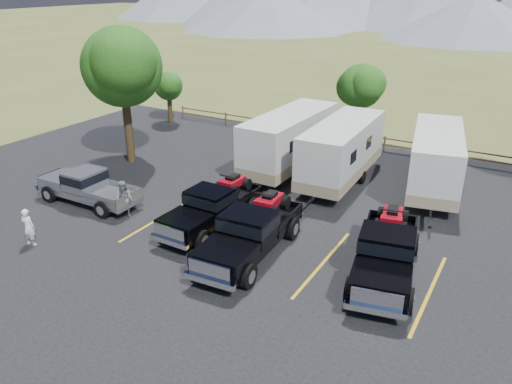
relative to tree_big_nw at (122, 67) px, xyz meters
The scene contains 16 objects.
ground 16.44m from the tree_big_nw, 35.73° to the right, with size 320.00×320.00×0.00m, color #4D5A26.
asphalt_lot 14.99m from the tree_big_nw, 25.65° to the right, with size 44.00×34.00×0.04m, color black.
stall_lines 14.61m from the tree_big_nw, 21.83° to the right, with size 12.12×5.50×0.01m.
tree_big_nw is the anchor object (origin of this frame).
tree_north 14.61m from the tree_big_nw, 43.53° to the left, with size 3.46×3.24×5.25m.
tree_nw_small 9.15m from the tree_big_nw, 113.52° to the left, with size 2.59×2.43×3.85m.
rail_fence 18.06m from the tree_big_nw, 33.08° to the left, with size 36.12×0.12×1.00m.
rig_left 11.10m from the tree_big_nw, 26.30° to the right, with size 2.17×5.89×1.95m.
rig_center 13.89m from the tree_big_nw, 26.19° to the right, with size 2.53×6.41×2.10m.
rig_right 18.01m from the tree_big_nw, 15.38° to the right, with size 3.15×6.50×2.08m.
trailer_left 10.23m from the tree_big_nw, 20.69° to the left, with size 2.62×9.47×3.29m.
trailer_center 13.02m from the tree_big_nw, 14.89° to the left, with size 2.66×9.27×3.22m.
trailer_right 17.57m from the tree_big_nw, 14.69° to the left, with size 3.68×9.03×3.13m.
pickup_silver 7.72m from the tree_big_nw, 65.76° to the right, with size 5.57×1.99×1.67m.
person_a 11.40m from the tree_big_nw, 69.80° to the right, with size 0.59×0.39×1.61m, color white.
person_b 9.07m from the tree_big_nw, 48.83° to the right, with size 0.85×0.66×1.75m, color slate.
Camera 1 is at (8.06, -11.64, 10.16)m, focal length 35.00 mm.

